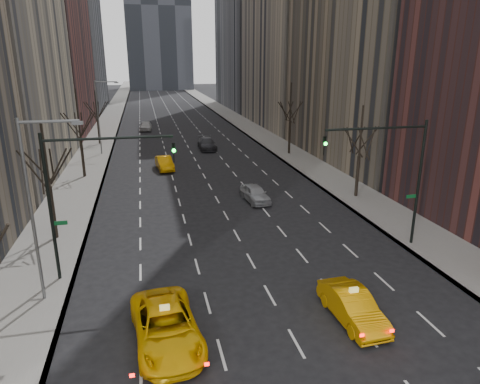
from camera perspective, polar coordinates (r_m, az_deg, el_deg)
sidewalk_left at (r=81.69m, az=-17.30°, el=8.46°), size 4.50×320.00×0.15m
sidewalk_right at (r=83.40m, az=-0.08°, el=9.40°), size 4.50×320.00×0.15m
tree_lw_b at (r=30.33m, az=-24.07°, el=0.68°), size 3.36×3.50×7.82m
tree_lw_c at (r=45.68m, az=-20.49°, el=6.69°), size 3.36×3.50×8.74m
tree_lw_d at (r=63.43m, az=-18.46°, el=9.17°), size 3.36×3.50×7.36m
tree_rw_b at (r=37.96m, az=15.59°, el=4.68°), size 3.36×3.50×7.82m
tree_rw_c at (r=54.17m, az=6.68°, el=9.18°), size 3.36×3.50×8.74m
traffic_mast_left at (r=23.66m, az=-20.35°, el=1.18°), size 6.69×0.39×8.00m
traffic_mast_right at (r=27.74m, az=20.16°, el=3.47°), size 6.69×0.39×8.00m
streetlight_near at (r=22.06m, az=-25.45°, el=-0.22°), size 2.83×0.22×9.00m
streetlight_far at (r=56.16m, az=-18.10°, el=10.38°), size 2.83×0.22×9.00m
taxi_suv at (r=19.24m, az=-9.82°, el=-17.23°), size 3.18×5.96×1.59m
taxi_sedan at (r=21.05m, az=14.75°, el=-14.49°), size 1.76×4.51×1.46m
silver_sedan_ahead at (r=36.28m, az=2.03°, el=-0.19°), size 2.12×4.30×1.41m
far_taxi at (r=47.44m, az=-10.03°, el=3.80°), size 2.01×4.55×1.45m
far_suv_grey at (r=57.63m, az=-4.42°, el=6.44°), size 2.21×5.30×1.53m
far_car_white at (r=74.72m, az=-12.43°, el=8.61°), size 2.11×4.64×1.54m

